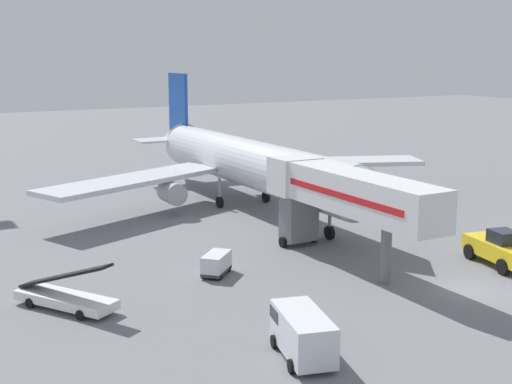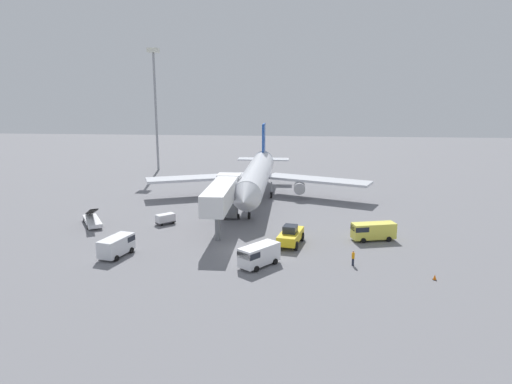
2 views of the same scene
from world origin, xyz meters
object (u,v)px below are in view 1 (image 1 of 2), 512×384
object	(u,v)px
airplane_at_gate	(246,162)
belt_loader_truck	(66,296)
pushback_tug	(500,249)
service_van_near_left	(302,332)
jet_bridge	(341,193)
baggage_cart_rear_right	(216,263)

from	to	relation	value
airplane_at_gate	belt_loader_truck	world-z (taller)	airplane_at_gate
pushback_tug	service_van_near_left	xyz separation A→B (m)	(-20.17, -5.90, 0.10)
jet_bridge	service_van_near_left	distance (m)	16.39
airplane_at_gate	service_van_near_left	xyz separation A→B (m)	(-13.57, -31.42, -2.99)
service_van_near_left	baggage_cart_rear_right	xyz separation A→B (m)	(1.84, 13.53, -0.47)
jet_bridge	belt_loader_truck	xyz separation A→B (m)	(-19.24, 0.21, -4.25)
airplane_at_gate	pushback_tug	size ratio (longest dim) A/B	6.83
pushback_tug	service_van_near_left	distance (m)	21.02
jet_bridge	belt_loader_truck	bearing A→B (deg)	179.38
pushback_tug	baggage_cart_rear_right	size ratio (longest dim) A/B	2.20
jet_bridge	pushback_tug	bearing A→B (deg)	-32.10
jet_bridge	service_van_near_left	size ratio (longest dim) A/B	3.32
jet_bridge	belt_loader_truck	size ratio (longest dim) A/B	2.57
jet_bridge	service_van_near_left	world-z (taller)	jet_bridge
airplane_at_gate	pushback_tug	distance (m)	26.54
jet_bridge	belt_loader_truck	world-z (taller)	jet_bridge
airplane_at_gate	baggage_cart_rear_right	world-z (taller)	airplane_at_gate
baggage_cart_rear_right	pushback_tug	bearing A→B (deg)	-22.60
belt_loader_truck	service_van_near_left	distance (m)	14.79
airplane_at_gate	jet_bridge	xyz separation A→B (m)	(-2.88, -19.57, 0.73)
airplane_at_gate	pushback_tug	bearing A→B (deg)	-75.50
airplane_at_gate	belt_loader_truck	xyz separation A→B (m)	(-22.12, -19.37, -3.53)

